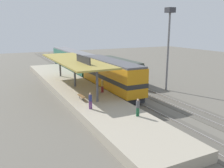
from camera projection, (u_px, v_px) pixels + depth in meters
name	position (u px, v px, depth m)	size (l,w,h in m)	color
ground_plane	(116.00, 87.00, 37.42)	(120.00, 120.00, 0.00)	#666056
track_near	(105.00, 89.00, 36.54)	(3.20, 110.00, 0.16)	#565249
track_far	(131.00, 85.00, 38.54)	(3.20, 110.00, 0.16)	#565249
platform	(75.00, 89.00, 34.45)	(6.00, 44.00, 0.90)	#A89E89
station_canopy	(75.00, 61.00, 33.42)	(5.20, 18.00, 4.70)	#47474C
platform_bench	(81.00, 96.00, 27.88)	(0.44, 1.70, 0.50)	#333338
locomotive	(111.00, 75.00, 34.21)	(2.93, 14.43, 4.44)	#28282D
passenger_carriage_single	(72.00, 61.00, 49.91)	(2.90, 20.00, 4.24)	#28282D
freight_car	(118.00, 69.00, 41.84)	(2.80, 12.00, 3.54)	#28282D
light_mast	(169.00, 32.00, 33.88)	(1.10, 1.10, 11.70)	slate
person_waiting	(138.00, 106.00, 22.68)	(0.34, 0.34, 1.71)	#23603D
person_walking	(90.00, 100.00, 24.70)	(0.34, 0.34, 1.71)	#663375
person_boarding	(102.00, 85.00, 30.87)	(0.34, 0.34, 1.71)	maroon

